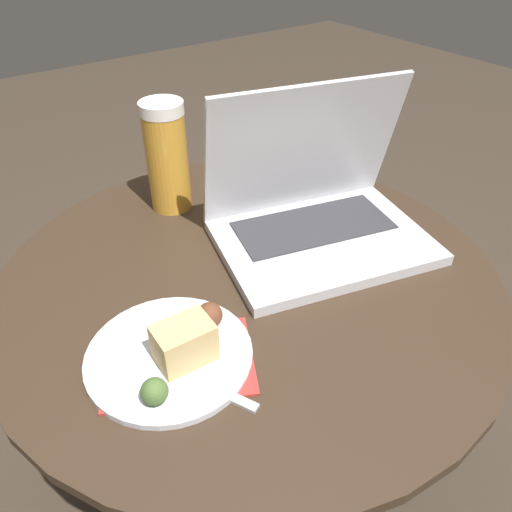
% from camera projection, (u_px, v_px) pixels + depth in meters
% --- Properties ---
extents(ground_plane, '(6.00, 6.00, 0.00)m').
position_uv_depth(ground_plane, '(251.00, 458.00, 1.07)').
color(ground_plane, '#382D23').
extents(table, '(0.76, 0.76, 0.51)m').
position_uv_depth(table, '(249.00, 322.00, 0.82)').
color(table, '#515156').
rests_on(table, ground_plane).
extents(napkin, '(0.22, 0.20, 0.00)m').
position_uv_depth(napkin, '(179.00, 362.00, 0.62)').
color(napkin, '#B7332D').
rests_on(napkin, table).
extents(laptop, '(0.38, 0.31, 0.25)m').
position_uv_depth(laptop, '(316.00, 211.00, 0.81)').
color(laptop, silver).
rests_on(laptop, table).
extents(beer_glass, '(0.07, 0.07, 0.19)m').
position_uv_depth(beer_glass, '(168.00, 157.00, 0.86)').
color(beer_glass, gold).
rests_on(beer_glass, table).
extents(snack_plate, '(0.21, 0.21, 0.06)m').
position_uv_depth(snack_plate, '(175.00, 351.00, 0.61)').
color(snack_plate, silver).
rests_on(snack_plate, table).
extents(fork, '(0.08, 0.15, 0.00)m').
position_uv_depth(fork, '(189.00, 377.00, 0.60)').
color(fork, '#B2B2B7').
rests_on(fork, table).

